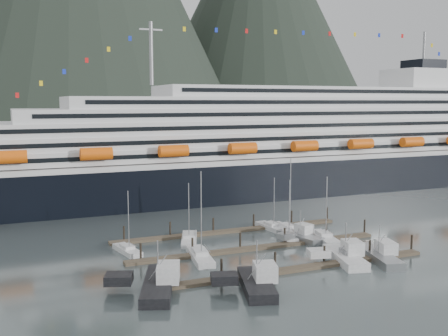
{
  "coord_description": "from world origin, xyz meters",
  "views": [
    {
      "loc": [
        -45.73,
        -78.27,
        26.14
      ],
      "look_at": [
        -3.61,
        22.0,
        12.26
      ],
      "focal_mm": 42.0,
      "sensor_mm": 36.0,
      "label": 1
    }
  ],
  "objects_px": {
    "sailboat_d": "(288,236)",
    "sailboat_g": "(287,230)",
    "sailboat_a": "(127,251)",
    "sailboat_b": "(200,257)",
    "sailboat_h": "(324,238)",
    "sailboat_c": "(189,240)",
    "trawler_d": "(344,256)",
    "sailboat_f": "(271,228)",
    "trawler_c": "(378,255)",
    "trawler_e": "(300,236)",
    "cruise_ship": "(286,150)",
    "trawler_a": "(157,283)",
    "trawler_b": "(256,283)"
  },
  "relations": [
    {
      "from": "cruise_ship",
      "to": "trawler_a",
      "type": "height_order",
      "value": "cruise_ship"
    },
    {
      "from": "sailboat_f",
      "to": "trawler_b",
      "type": "distance_m",
      "value": 34.88
    },
    {
      "from": "sailboat_b",
      "to": "trawler_e",
      "type": "height_order",
      "value": "sailboat_b"
    },
    {
      "from": "sailboat_d",
      "to": "trawler_a",
      "type": "bearing_deg",
      "value": 138.15
    },
    {
      "from": "cruise_ship",
      "to": "trawler_b",
      "type": "relative_size",
      "value": 16.69
    },
    {
      "from": "sailboat_h",
      "to": "trawler_d",
      "type": "xyz_separation_m",
      "value": [
        -4.19,
        -12.36,
        0.48
      ]
    },
    {
      "from": "sailboat_d",
      "to": "sailboat_g",
      "type": "relative_size",
      "value": 0.76
    },
    {
      "from": "sailboat_c",
      "to": "trawler_c",
      "type": "height_order",
      "value": "sailboat_c"
    },
    {
      "from": "sailboat_a",
      "to": "sailboat_c",
      "type": "distance_m",
      "value": 12.53
    },
    {
      "from": "cruise_ship",
      "to": "trawler_b",
      "type": "height_order",
      "value": "cruise_ship"
    },
    {
      "from": "trawler_d",
      "to": "trawler_e",
      "type": "xyz_separation_m",
      "value": [
        0.04,
        14.23,
        -0.08
      ]
    },
    {
      "from": "cruise_ship",
      "to": "sailboat_f",
      "type": "bearing_deg",
      "value": -123.02
    },
    {
      "from": "sailboat_g",
      "to": "cruise_ship",
      "type": "bearing_deg",
      "value": -30.66
    },
    {
      "from": "sailboat_f",
      "to": "sailboat_b",
      "type": "bearing_deg",
      "value": 117.11
    },
    {
      "from": "sailboat_a",
      "to": "trawler_c",
      "type": "relative_size",
      "value": 0.87
    },
    {
      "from": "trawler_a",
      "to": "trawler_d",
      "type": "bearing_deg",
      "value": -68.48
    },
    {
      "from": "sailboat_a",
      "to": "sailboat_b",
      "type": "relative_size",
      "value": 0.74
    },
    {
      "from": "sailboat_a",
      "to": "sailboat_c",
      "type": "relative_size",
      "value": 0.97
    },
    {
      "from": "sailboat_c",
      "to": "trawler_a",
      "type": "relative_size",
      "value": 0.8
    },
    {
      "from": "sailboat_a",
      "to": "sailboat_b",
      "type": "distance_m",
      "value": 13.37
    },
    {
      "from": "trawler_a",
      "to": "sailboat_g",
      "type": "bearing_deg",
      "value": -36.72
    },
    {
      "from": "sailboat_d",
      "to": "sailboat_f",
      "type": "relative_size",
      "value": 1.04
    },
    {
      "from": "sailboat_d",
      "to": "trawler_d",
      "type": "height_order",
      "value": "sailboat_d"
    },
    {
      "from": "sailboat_d",
      "to": "sailboat_h",
      "type": "relative_size",
      "value": 0.92
    },
    {
      "from": "sailboat_d",
      "to": "trawler_d",
      "type": "bearing_deg",
      "value": -157.99
    },
    {
      "from": "sailboat_c",
      "to": "trawler_d",
      "type": "relative_size",
      "value": 0.93
    },
    {
      "from": "sailboat_b",
      "to": "sailboat_h",
      "type": "bearing_deg",
      "value": -76.66
    },
    {
      "from": "trawler_b",
      "to": "trawler_e",
      "type": "distance_m",
      "value": 27.87
    },
    {
      "from": "sailboat_d",
      "to": "sailboat_h",
      "type": "xyz_separation_m",
      "value": [
        5.24,
        -4.39,
        0.04
      ]
    },
    {
      "from": "trawler_b",
      "to": "sailboat_g",
      "type": "bearing_deg",
      "value": -20.21
    },
    {
      "from": "sailboat_c",
      "to": "trawler_d",
      "type": "xyz_separation_m",
      "value": [
        19.58,
        -21.34,
        0.5
      ]
    },
    {
      "from": "trawler_a",
      "to": "trawler_e",
      "type": "relative_size",
      "value": 1.44
    },
    {
      "from": "trawler_c",
      "to": "trawler_d",
      "type": "relative_size",
      "value": 1.05
    },
    {
      "from": "trawler_d",
      "to": "trawler_e",
      "type": "distance_m",
      "value": 14.23
    },
    {
      "from": "sailboat_a",
      "to": "trawler_e",
      "type": "xyz_separation_m",
      "value": [
        31.87,
        -4.47,
        0.44
      ]
    },
    {
      "from": "sailboat_f",
      "to": "sailboat_h",
      "type": "relative_size",
      "value": 0.88
    },
    {
      "from": "trawler_e",
      "to": "sailboat_g",
      "type": "bearing_deg",
      "value": -22.87
    },
    {
      "from": "sailboat_h",
      "to": "trawler_c",
      "type": "bearing_deg",
      "value": -162.16
    },
    {
      "from": "trawler_a",
      "to": "sailboat_c",
      "type": "bearing_deg",
      "value": -9.26
    },
    {
      "from": "sailboat_c",
      "to": "sailboat_h",
      "type": "distance_m",
      "value": 25.41
    },
    {
      "from": "sailboat_f",
      "to": "sailboat_c",
      "type": "bearing_deg",
      "value": 91.13
    },
    {
      "from": "trawler_a",
      "to": "trawler_b",
      "type": "bearing_deg",
      "value": -91.58
    },
    {
      "from": "trawler_b",
      "to": "trawler_c",
      "type": "bearing_deg",
      "value": -62.66
    },
    {
      "from": "sailboat_d",
      "to": "trawler_c",
      "type": "xyz_separation_m",
      "value": [
        6.7,
        -18.1,
        0.46
      ]
    },
    {
      "from": "sailboat_a",
      "to": "trawler_e",
      "type": "bearing_deg",
      "value": -108.86
    },
    {
      "from": "trawler_d",
      "to": "sailboat_a",
      "type": "bearing_deg",
      "value": 73.94
    },
    {
      "from": "sailboat_h",
      "to": "trawler_b",
      "type": "height_order",
      "value": "sailboat_h"
    },
    {
      "from": "sailboat_g",
      "to": "trawler_c",
      "type": "xyz_separation_m",
      "value": [
        4.53,
        -22.27,
        0.42
      ]
    },
    {
      "from": "sailboat_h",
      "to": "trawler_c",
      "type": "xyz_separation_m",
      "value": [
        1.46,
        -13.72,
        0.42
      ]
    },
    {
      "from": "sailboat_d",
      "to": "sailboat_g",
      "type": "distance_m",
      "value": 4.7
    }
  ]
}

